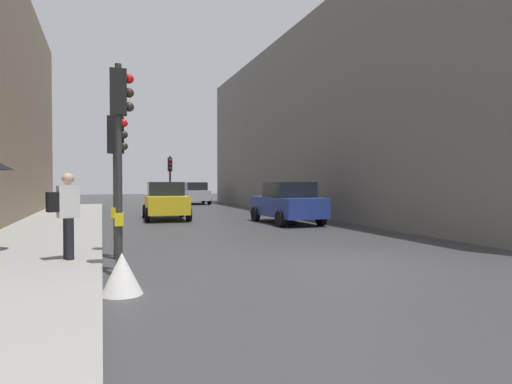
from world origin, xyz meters
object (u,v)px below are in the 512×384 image
Objects in this scene: traffic_light_far_median at (170,173)px; warning_sign_triangle at (122,274)px; traffic_light_near_left at (120,130)px; car_yellow_taxi at (166,201)px; car_blue_van at (287,203)px; pedestrian_with_black_backpack at (66,210)px; traffic_light_near_right at (117,158)px; car_silver_hatchback at (195,193)px.

traffic_light_far_median reaches higher than warning_sign_triangle.
traffic_light_near_left is 12.82m from car_yellow_taxi.
traffic_light_near_left is 11.24m from car_blue_van.
pedestrian_with_black_backpack is (-4.67, -17.49, -1.16)m from traffic_light_far_median.
traffic_light_far_median is at bearing 78.97° from traffic_light_near_left.
pedestrian_with_black_backpack is at bearing -137.93° from car_blue_van.
car_silver_hatchback is (6.83, 24.76, -1.42)m from traffic_light_near_right.
car_silver_hatchback is at bearing 90.81° from car_blue_van.
traffic_light_far_median reaches higher than traffic_light_near_right.
traffic_light_near_left is at bearing 88.50° from warning_sign_triangle.
traffic_light_near_left is 0.92× the size of car_blue_van.
traffic_light_near_right is 1.65m from pedestrian_with_black_backpack.
car_yellow_taxi is (2.52, 12.44, -1.82)m from traffic_light_near_left.
traffic_light_near_left is at bearing -89.98° from traffic_light_near_right.
traffic_light_near_left is 1.90m from traffic_light_near_right.
traffic_light_near_right is at bearing -136.66° from car_blue_van.
car_silver_hatchback is at bearing 75.62° from traffic_light_near_left.
traffic_light_near_left reaches higher than car_blue_van.
traffic_light_near_left is 19.08m from traffic_light_far_median.
car_blue_van is (4.56, -3.90, 0.00)m from car_yellow_taxi.
car_silver_hatchback is at bearing 72.83° from pedestrian_with_black_backpack.
car_silver_hatchback is (3.18, 7.89, -1.44)m from traffic_light_far_median.
car_yellow_taxi is 2.42× the size of pedestrian_with_black_backpack.
car_yellow_taxi is at bearing 76.61° from traffic_light_near_right.
car_yellow_taxi is at bearing 139.51° from car_blue_van.
traffic_light_near_left is 2.21× the size of pedestrian_with_black_backpack.
traffic_light_far_median is at bearing 77.78° from traffic_light_near_right.
pedestrian_with_black_backpack is (-3.54, -11.20, 0.29)m from car_yellow_taxi.
traffic_light_near_left is at bearing -129.66° from car_blue_van.
traffic_light_near_right is 3.84m from warning_sign_triangle.
car_blue_van is at bearing -71.38° from traffic_light_far_median.
car_blue_van is (7.08, 8.54, -1.82)m from traffic_light_near_left.
car_silver_hatchback is 6.57× the size of warning_sign_triangle.
traffic_light_near_right is 1.88× the size of pedestrian_with_black_backpack.
traffic_light_near_right is 10.97m from car_yellow_taxi.
car_blue_van is (7.08, 6.68, -1.42)m from traffic_light_near_right.
warning_sign_triangle is at bearing -90.64° from traffic_light_near_right.
traffic_light_far_median is 0.79× the size of car_silver_hatchback.
traffic_light_near_right is at bearing 89.36° from warning_sign_triangle.
traffic_light_near_right reaches higher than pedestrian_with_black_backpack.
car_silver_hatchback reaches higher than warning_sign_triangle.
pedestrian_with_black_backpack reaches higher than car_yellow_taxi.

